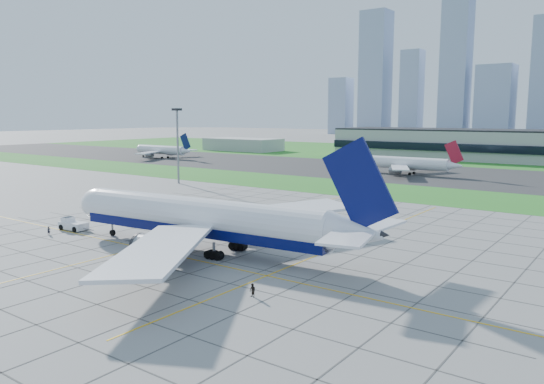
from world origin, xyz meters
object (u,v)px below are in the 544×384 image
Objects in this scene: crew_far at (253,290)px; airliner at (203,219)px; pushback_tug at (72,224)px; crew_near at (49,231)px; light_mast at (177,136)px; distant_jet_0 at (162,150)px; distant_jet_1 at (407,163)px.

airliner is at bearing 161.13° from crew_far.
pushback_tug is (-33.48, -3.47, -4.45)m from airliner.
pushback_tug is 5.60× the size of crew_near.
light_mast is 2.81× the size of pushback_tug.
crew_near is (0.41, -5.50, -0.30)m from pushback_tug.
crew_far is (55.13, -10.16, -0.20)m from pushback_tug.
distant_jet_0 is at bearing 134.53° from airliner.
pushback_tug is 183.37m from distant_jet_0.
distant_jet_1 is at bearing 78.25° from pushback_tug.
distant_jet_0 is at bearing 57.16° from crew_near.
crew_near is 0.04× the size of distant_jet_0.
airliner reaches higher than distant_jet_0.
pushback_tug is 0.21× the size of distant_jet_0.
light_mast is 0.60× the size of distant_jet_0.
light_mast reaches higher than distant_jet_0.
pushback_tug is (36.88, -65.32, -15.07)m from light_mast.
crew_far is at bearing -39.34° from distant_jet_0.
pushback_tug reaches higher than crew_far.
distant_jet_0 reaches higher than crew_near.
light_mast is 0.39× the size of airliner.
crew_near is at bearing -170.06° from airliner.
pushback_tug is 139.12m from distant_jet_1.
crew_near is 0.89× the size of crew_far.
airliner is 34.60m from crew_near.
distant_jet_1 is (15.38, 143.67, 3.67)m from crew_near.
distant_jet_0 is (-123.47, 141.40, 3.67)m from crew_near.
distant_jet_1 is at bearing 118.19° from crew_far.
airliner is 40.17× the size of crew_near.
crew_far is at bearing -75.14° from distant_jet_1.
light_mast is 76.52m from pushback_tug.
light_mast is 112.01m from distant_jet_0.
crew_near is 54.92m from crew_far.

